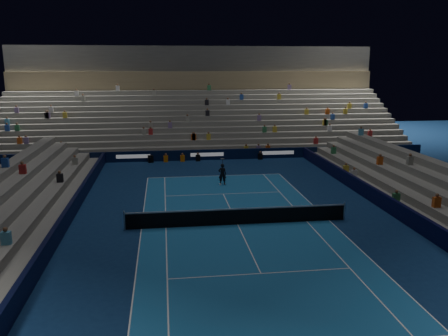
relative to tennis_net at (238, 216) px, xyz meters
name	(u,v)px	position (x,y,z in m)	size (l,w,h in m)	color
ground	(238,225)	(0.00, 0.00, -0.50)	(90.00, 90.00, 0.00)	#0D2650
court_surface	(238,224)	(0.00, 0.00, -0.50)	(10.97, 23.77, 0.01)	#1C5D9B
sponsor_barrier_far	(207,155)	(0.00, 18.50, 0.00)	(44.00, 0.25, 1.00)	black
sponsor_barrier_east	(397,209)	(9.70, 0.00, 0.00)	(0.25, 37.00, 1.00)	black
sponsor_barrier_west	(63,224)	(-9.70, 0.00, 0.00)	(0.25, 37.00, 1.00)	black
grandstand_main	(199,115)	(0.00, 27.90, 2.87)	(44.00, 15.20, 11.20)	slate
tennis_net	(238,216)	(0.00, 0.00, 0.00)	(12.90, 0.10, 1.10)	#B2B2B7
tennis_player	(222,174)	(0.27, 9.00, 0.33)	(0.61, 0.40, 1.66)	black
broadcast_camera	(151,159)	(-5.38, 18.05, -0.17)	(0.56, 0.98, 0.65)	black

